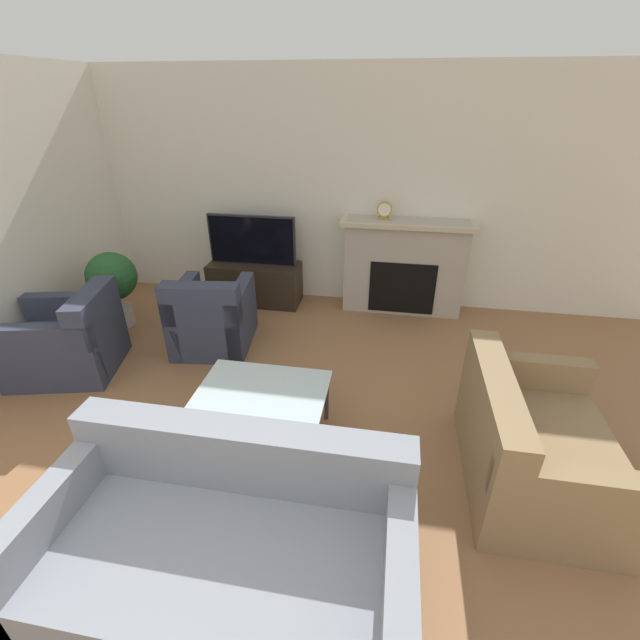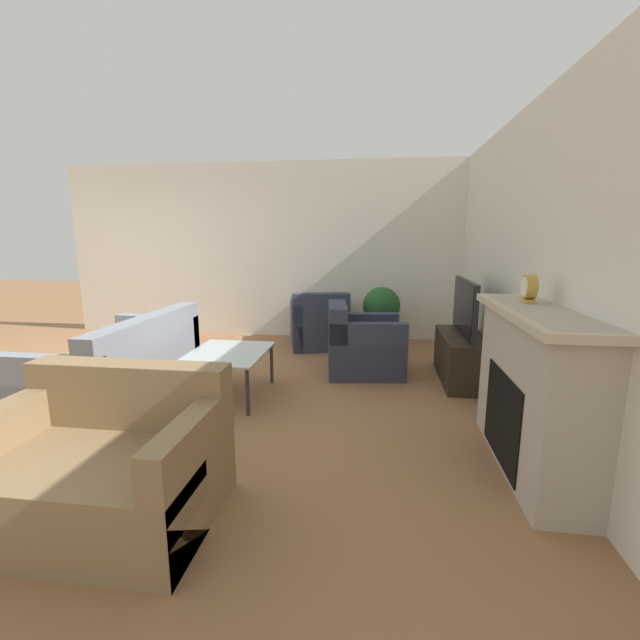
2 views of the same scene
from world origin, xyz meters
name	(u,v)px [view 1 (image 1 of 2)]	position (x,y,z in m)	size (l,w,h in m)	color
wall_back	(315,192)	(0.00, 4.80, 1.35)	(8.20, 0.06, 2.70)	silver
fireplace	(404,264)	(1.12, 4.58, 0.58)	(1.52, 0.43, 1.12)	#B2A899
tv_stand	(255,283)	(-0.72, 4.46, 0.26)	(1.13, 0.45, 0.51)	#2D2319
tv	(252,240)	(-0.72, 4.46, 0.82)	(1.07, 0.06, 0.61)	#232328
couch_sectional	(226,549)	(0.23, 0.97, 0.29)	(1.91, 0.98, 0.82)	gray
couch_loveseat	(532,447)	(1.99, 2.01, 0.29)	(0.90, 1.25, 0.82)	#8C704C
armchair_by_window	(69,343)	(-2.00, 2.68, 0.30)	(1.06, 0.98, 0.82)	#33384C
armchair_accent	(213,320)	(-0.83, 3.35, 0.30)	(0.85, 0.94, 0.82)	#33384C
coffee_table	(261,398)	(0.10, 2.06, 0.42)	(0.96, 0.74, 0.46)	#333338
potted_plant	(113,281)	(-2.06, 3.58, 0.56)	(0.53, 0.53, 0.88)	beige
mantel_clock	(384,210)	(0.84, 4.58, 1.22)	(0.17, 0.07, 0.20)	#B79338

